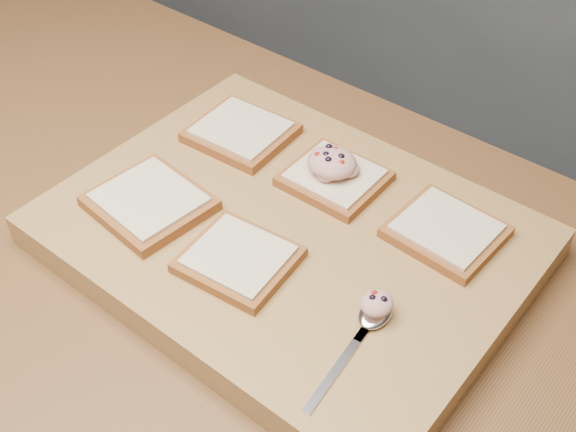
% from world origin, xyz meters
% --- Properties ---
extents(cutting_board, '(0.54, 0.41, 0.04)m').
position_xyz_m(cutting_board, '(-0.12, 0.05, 0.92)').
color(cutting_board, tan).
rests_on(cutting_board, island_counter).
extents(bread_far_left, '(0.13, 0.12, 0.02)m').
position_xyz_m(bread_far_left, '(-0.27, 0.15, 0.95)').
color(bread_far_left, brown).
rests_on(bread_far_left, cutting_board).
extents(bread_far_center, '(0.12, 0.11, 0.02)m').
position_xyz_m(bread_far_center, '(-0.12, 0.15, 0.95)').
color(bread_far_center, brown).
rests_on(bread_far_center, cutting_board).
extents(bread_far_right, '(0.12, 0.11, 0.02)m').
position_xyz_m(bread_far_right, '(0.04, 0.15, 0.95)').
color(bread_far_right, brown).
rests_on(bread_far_right, cutting_board).
extents(bread_near_left, '(0.14, 0.13, 0.02)m').
position_xyz_m(bread_near_left, '(-0.27, -0.03, 0.95)').
color(bread_near_left, brown).
rests_on(bread_near_left, cutting_board).
extents(bread_near_center, '(0.13, 0.12, 0.02)m').
position_xyz_m(bread_near_center, '(-0.12, -0.03, 0.95)').
color(bread_near_center, brown).
rests_on(bread_near_center, cutting_board).
extents(tuna_salad_dollop, '(0.06, 0.06, 0.03)m').
position_xyz_m(tuna_salad_dollop, '(-0.12, 0.15, 0.97)').
color(tuna_salad_dollop, '#D8968A').
rests_on(tuna_salad_dollop, bread_far_center).
extents(spoon, '(0.04, 0.16, 0.01)m').
position_xyz_m(spoon, '(0.04, -0.01, 0.95)').
color(spoon, silver).
rests_on(spoon, cutting_board).
extents(spoon_salad, '(0.03, 0.04, 0.02)m').
position_xyz_m(spoon_salad, '(0.04, 0.00, 0.96)').
color(spoon_salad, '#D8968A').
rests_on(spoon_salad, spoon).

